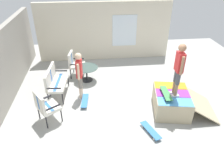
# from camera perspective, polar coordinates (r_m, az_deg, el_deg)

# --- Properties ---
(ground_plane) EXTENTS (12.00, 12.00, 0.10)m
(ground_plane) POSITION_cam_1_polar(r_m,az_deg,el_deg) (7.28, 4.43, -5.56)
(ground_plane) COLOR #A8A8A3
(house_facade) EXTENTS (0.23, 6.00, 2.62)m
(house_facade) POSITION_cam_1_polar(r_m,az_deg,el_deg) (10.01, -1.94, 13.79)
(house_facade) COLOR beige
(house_facade) RESTS_ON ground_plane
(skate_ramp) EXTENTS (1.67, 2.10, 0.64)m
(skate_ramp) POSITION_cam_1_polar(r_m,az_deg,el_deg) (7.05, 15.77, -4.50)
(skate_ramp) COLOR tan
(skate_ramp) RESTS_ON ground_plane
(patio_bench) EXTENTS (1.29, 0.66, 1.02)m
(patio_bench) POSITION_cam_1_polar(r_m,az_deg,el_deg) (7.62, -15.11, 1.13)
(patio_bench) COLOR black
(patio_bench) RESTS_ON ground_plane
(patio_chair_near_house) EXTENTS (0.70, 0.64, 1.02)m
(patio_chair_near_house) POSITION_cam_1_polar(r_m,az_deg,el_deg) (8.74, -10.03, 5.75)
(patio_chair_near_house) COLOR black
(patio_chair_near_house) RESTS_ON ground_plane
(patio_chair_by_wall) EXTENTS (0.82, 0.80, 1.02)m
(patio_chair_by_wall) POSITION_cam_1_polar(r_m,az_deg,el_deg) (6.44, -17.54, -5.36)
(patio_chair_by_wall) COLOR black
(patio_chair_by_wall) RESTS_ON ground_plane
(patio_table) EXTENTS (0.90, 0.90, 0.57)m
(patio_table) POSITION_cam_1_polar(r_m,az_deg,el_deg) (8.42, -6.79, 3.42)
(patio_table) COLOR black
(patio_table) RESTS_ON ground_plane
(person_watching) EXTENTS (0.48, 0.26, 1.67)m
(person_watching) POSITION_cam_1_polar(r_m,az_deg,el_deg) (7.12, -8.65, 2.96)
(person_watching) COLOR silver
(person_watching) RESTS_ON ground_plane
(person_skater) EXTENTS (0.48, 0.25, 1.63)m
(person_skater) POSITION_cam_1_polar(r_m,az_deg,el_deg) (6.34, 17.38, 4.31)
(person_skater) COLOR silver
(person_skater) RESTS_ON skate_ramp
(skateboard_by_bench) EXTENTS (0.82, 0.27, 0.10)m
(skateboard_by_bench) POSITION_cam_1_polar(r_m,az_deg,el_deg) (7.29, -7.24, -4.42)
(skateboard_by_bench) COLOR #3372B2
(skateboard_by_bench) RESTS_ON ground_plane
(skateboard_spare) EXTENTS (0.82, 0.46, 0.10)m
(skateboard_spare) POSITION_cam_1_polar(r_m,az_deg,el_deg) (6.23, 10.23, -12.00)
(skateboard_spare) COLOR #3372B2
(skateboard_spare) RESTS_ON ground_plane
(skateboard_on_ramp) EXTENTS (0.81, 0.24, 0.10)m
(skateboard_on_ramp) POSITION_cam_1_polar(r_m,az_deg,el_deg) (6.65, 14.17, -2.41)
(skateboard_on_ramp) COLOR #3F8C4C
(skateboard_on_ramp) RESTS_ON skate_ramp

